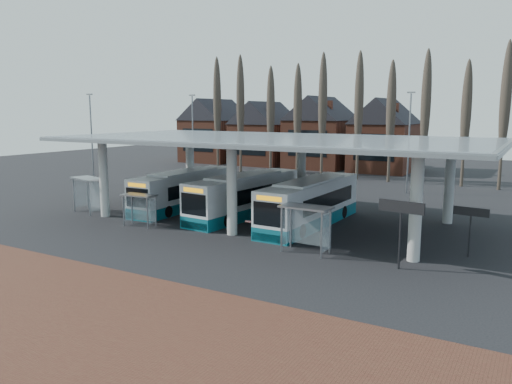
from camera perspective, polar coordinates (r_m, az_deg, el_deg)
The scene contains 17 objects.
ground at distance 31.91m, azimuth -5.17°, elevation -5.81°, with size 140.00×140.00×0.00m, color black.
brick_strip at distance 23.65m, azimuth -22.56°, elevation -11.89°, with size 70.00×10.00×0.03m, color #543121.
station_canopy at distance 37.73m, azimuth 1.75°, elevation 5.30°, with size 32.00×16.00×6.34m.
poplar_row at distance 60.82m, azimuth 13.18°, elevation 9.46°, with size 45.10×1.10×14.50m.
townhouse_row at distance 76.90m, azimuth 4.18°, elevation 7.45°, with size 36.80×10.30×12.25m.
lamp_post_a at distance 59.29m, azimuth -7.23°, elevation 6.31°, with size 0.80×0.16×10.17m.
lamp_post_b at distance 52.57m, azimuth 17.07°, elevation 5.62°, with size 0.80×0.16×10.17m.
lamp_post_d at distance 58.85m, azimuth -18.27°, elevation 5.90°, with size 0.80×0.16×10.17m.
bus_0 at distance 43.17m, azimuth -8.13°, elevation 0.16°, with size 2.72×11.73×3.25m.
bus_1 at distance 39.55m, azimuth -1.24°, elevation -0.49°, with size 3.56×12.28×3.36m.
bus_2 at distance 36.62m, azimuth 6.27°, elevation -1.32°, with size 2.86×12.23×3.38m.
shelter_0 at distance 43.12m, azimuth -18.45°, elevation 0.53°, with size 3.40×2.29×2.89m.
shelter_1 at distance 37.18m, azimuth -13.08°, elevation -1.20°, with size 2.60×1.48×2.32m.
shelter_2 at distance 29.48m, azimuth 5.84°, elevation -3.02°, with size 3.05×1.59×2.79m.
info_sign_0 at distance 27.02m, azimuth 16.26°, elevation -2.23°, with size 2.44×0.49×3.65m.
info_sign_1 at distance 30.75m, azimuth 23.36°, elevation -2.48°, with size 1.94×0.31×2.88m.
barrier at distance 33.10m, azimuth 0.61°, elevation -3.67°, with size 2.25×0.66×1.12m.
Camera 1 is at (17.86, -25.13, 8.24)m, focal length 35.00 mm.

